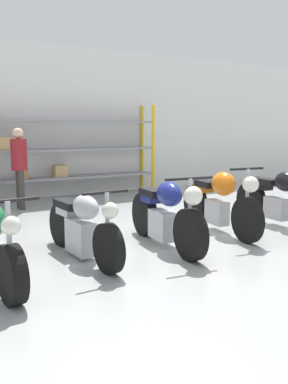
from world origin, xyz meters
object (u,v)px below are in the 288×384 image
object	(u,v)px
motorcycle_black	(280,199)
person_browsing	(19,162)
motorcycle_silver	(82,226)
motorcycle_orange	(220,200)
motorcycle_blue	(166,214)
shelving_rack	(53,148)

from	to	relation	value
motorcycle_black	person_browsing	bearing A→B (deg)	-134.42
motorcycle_silver	motorcycle_orange	distance (m)	2.44
motorcycle_black	motorcycle_orange	bearing A→B (deg)	-96.76
motorcycle_blue	person_browsing	size ratio (longest dim) A/B	1.25
motorcycle_silver	motorcycle_black	distance (m)	3.53
shelving_rack	motorcycle_black	world-z (taller)	shelving_rack
motorcycle_blue	motorcycle_orange	bearing A→B (deg)	110.09
motorcycle_silver	motorcycle_orange	size ratio (longest dim) A/B	0.92
motorcycle_orange	motorcycle_silver	bearing A→B (deg)	-77.88
motorcycle_silver	motorcycle_black	size ratio (longest dim) A/B	0.94
motorcycle_blue	motorcycle_orange	distance (m)	1.27
motorcycle_silver	shelving_rack	bearing A→B (deg)	162.89
motorcycle_black	motorcycle_blue	bearing A→B (deg)	-83.56
motorcycle_blue	motorcycle_orange	xyz separation A→B (m)	(1.23, 0.29, 0.05)
shelving_rack	motorcycle_silver	distance (m)	4.92
motorcycle_orange	motorcycle_blue	bearing A→B (deg)	-68.44
shelving_rack	person_browsing	world-z (taller)	shelving_rack
shelving_rack	person_browsing	size ratio (longest dim) A/B	2.94
shelving_rack	motorcycle_orange	distance (m)	4.72
shelving_rack	motorcycle_black	distance (m)	5.32
motorcycle_blue	motorcycle_orange	size ratio (longest dim) A/B	0.95
motorcycle_orange	motorcycle_black	distance (m)	1.13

